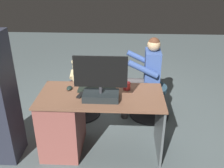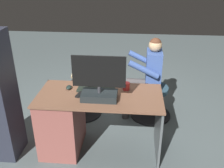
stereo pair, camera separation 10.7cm
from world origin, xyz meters
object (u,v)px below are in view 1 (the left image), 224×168
at_px(desk, 70,121).
at_px(keyboard, 97,90).
at_px(person, 146,72).
at_px(monitor, 101,85).
at_px(tv_remote, 81,95).
at_px(office_chair_teddy, 81,98).
at_px(cup, 127,86).
at_px(teddy_bear, 79,74).
at_px(visitor_chair, 150,99).
at_px(computer_mouse, 69,88).

distance_m(desk, keyboard, 0.48).
xyz_separation_m(desk, person, (-0.90, -0.79, 0.29)).
relative_size(desk, monitor, 2.50).
relative_size(tv_remote, office_chair_teddy, 0.27).
bearing_deg(cup, person, -111.97).
xyz_separation_m(desk, teddy_bear, (0.01, -0.78, 0.25)).
bearing_deg(visitor_chair, desk, 38.77).
relative_size(keyboard, tv_remote, 2.80).
height_order(teddy_bear, person, person).
relative_size(cup, person, 0.07).
distance_m(monitor, computer_mouse, 0.45).
height_order(computer_mouse, person, person).
bearing_deg(desk, computer_mouse, -88.03).
height_order(computer_mouse, teddy_bear, teddy_bear).
relative_size(office_chair_teddy, person, 0.49).
xyz_separation_m(desk, monitor, (-0.37, 0.09, 0.50)).
height_order(keyboard, computer_mouse, computer_mouse).
height_order(keyboard, office_chair_teddy, keyboard).
bearing_deg(tv_remote, office_chair_teddy, -65.12).
height_order(computer_mouse, office_chair_teddy, computer_mouse).
height_order(cup, tv_remote, cup).
relative_size(keyboard, cup, 4.90).
relative_size(computer_mouse, office_chair_teddy, 0.17).
distance_m(office_chair_teddy, person, 1.00).
xyz_separation_m(keyboard, visitor_chair, (-0.68, -0.69, -0.48)).
bearing_deg(keyboard, office_chair_teddy, -64.35).
xyz_separation_m(keyboard, person, (-0.59, -0.69, -0.06)).
relative_size(desk, keyboard, 3.24).
height_order(cup, person, person).
distance_m(monitor, visitor_chair, 1.24).
bearing_deg(cup, tv_remote, 18.83).
bearing_deg(keyboard, desk, 18.76).
relative_size(monitor, person, 0.47).
height_order(desk, monitor, monitor).
bearing_deg(desk, teddy_bear, -89.31).
relative_size(office_chair_teddy, teddy_bear, 1.48).
distance_m(keyboard, tv_remote, 0.20).
bearing_deg(teddy_bear, desk, 90.69).
distance_m(teddy_bear, person, 0.91).
relative_size(desk, teddy_bear, 3.55).
bearing_deg(cup, keyboard, 7.98).
relative_size(cup, visitor_chair, 0.15).
bearing_deg(desk, tv_remote, 173.37).
relative_size(monitor, teddy_bear, 1.42).
bearing_deg(visitor_chair, office_chair_teddy, 1.48).
height_order(desk, tv_remote, tv_remote).
relative_size(monitor, keyboard, 1.30).
bearing_deg(cup, teddy_bear, -43.87).
height_order(keyboard, cup, cup).
height_order(desk, office_chair_teddy, desk).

